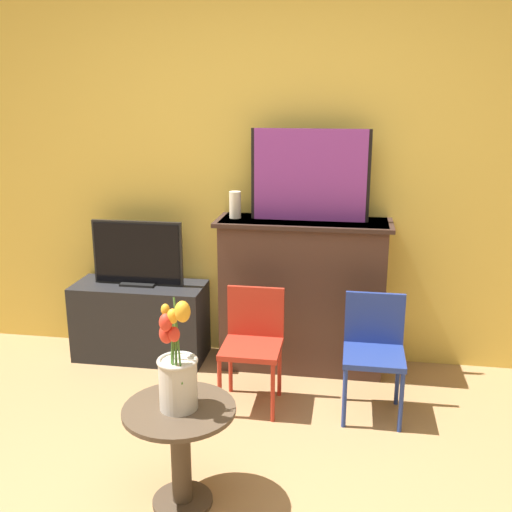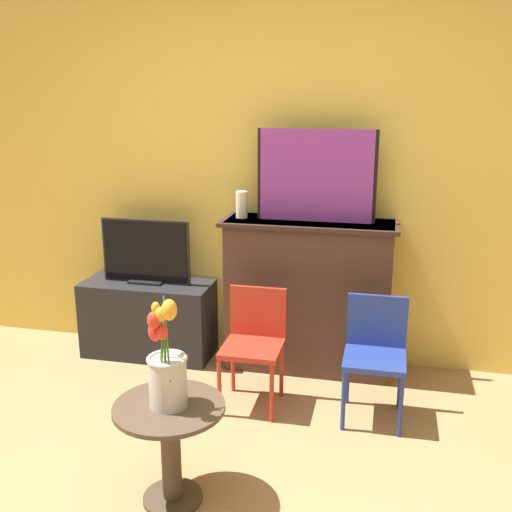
# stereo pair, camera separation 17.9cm
# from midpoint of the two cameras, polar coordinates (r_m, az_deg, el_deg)

# --- Properties ---
(wall_back) EXTENTS (8.00, 0.06, 2.70)m
(wall_back) POSITION_cam_midpoint_polar(r_m,az_deg,el_deg) (3.82, 0.12, 9.80)
(wall_back) COLOR #EAC651
(wall_back) RESTS_ON ground
(fireplace_mantel) EXTENTS (1.07, 0.37, 0.96)m
(fireplace_mantel) POSITION_cam_midpoint_polar(r_m,az_deg,el_deg) (3.78, 3.07, -3.54)
(fireplace_mantel) COLOR #4C3328
(fireplace_mantel) RESTS_ON ground
(painting) EXTENTS (0.71, 0.03, 0.55)m
(painting) POSITION_cam_midpoint_polar(r_m,az_deg,el_deg) (3.61, 3.74, 7.67)
(painting) COLOR black
(painting) RESTS_ON fireplace_mantel
(mantel_candle) EXTENTS (0.07, 0.07, 0.17)m
(mantel_candle) POSITION_cam_midpoint_polar(r_m,az_deg,el_deg) (3.71, -3.39, 4.89)
(mantel_candle) COLOR silver
(mantel_candle) RESTS_ON fireplace_mantel
(tv_stand) EXTENTS (0.86, 0.36, 0.51)m
(tv_stand) POSITION_cam_midpoint_polar(r_m,az_deg,el_deg) (4.08, -12.16, -6.07)
(tv_stand) COLOR #232326
(tv_stand) RESTS_ON ground
(tv_monitor) EXTENTS (0.60, 0.12, 0.42)m
(tv_monitor) POSITION_cam_midpoint_polar(r_m,az_deg,el_deg) (3.95, -12.50, 0.14)
(tv_monitor) COLOR black
(tv_monitor) RESTS_ON tv_stand
(chair_red) EXTENTS (0.32, 0.32, 0.66)m
(chair_red) POSITION_cam_midpoint_polar(r_m,az_deg,el_deg) (3.38, -1.90, -7.85)
(chair_red) COLOR #B22D1E
(chair_red) RESTS_ON ground
(chair_blue) EXTENTS (0.32, 0.32, 0.66)m
(chair_blue) POSITION_cam_midpoint_polar(r_m,az_deg,el_deg) (3.33, 9.64, -8.45)
(chair_blue) COLOR navy
(chair_blue) RESTS_ON ground
(side_table) EXTENTS (0.47, 0.47, 0.46)m
(side_table) POSITION_cam_midpoint_polar(r_m,az_deg,el_deg) (2.67, -9.22, -17.04)
(side_table) COLOR #4C3D2D
(side_table) RESTS_ON ground
(vase_tulips) EXTENTS (0.18, 0.23, 0.51)m
(vase_tulips) POSITION_cam_midpoint_polar(r_m,az_deg,el_deg) (2.50, -9.59, -10.95)
(vase_tulips) COLOR beige
(vase_tulips) RESTS_ON side_table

